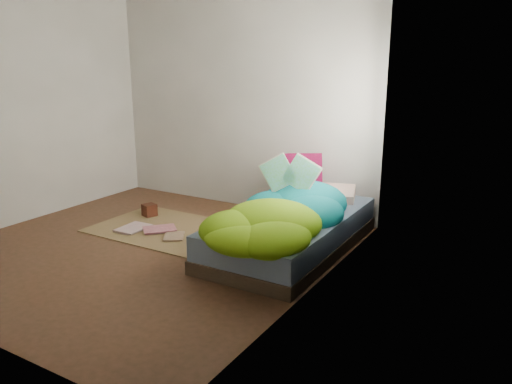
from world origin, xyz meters
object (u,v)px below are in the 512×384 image
at_px(bed, 291,232).
at_px(pillow_magenta, 301,174).
at_px(wooden_box, 149,210).
at_px(floor_book_b, 158,226).
at_px(floor_book_a, 124,227).
at_px(open_book, 290,163).

xyz_separation_m(bed, pillow_magenta, (-0.26, 0.73, 0.39)).
distance_m(wooden_box, floor_book_b, 0.45).
relative_size(bed, wooden_box, 14.55).
bearing_deg(pillow_magenta, floor_book_b, -176.13).
distance_m(pillow_magenta, wooden_box, 1.81).
bearing_deg(floor_book_a, pillow_magenta, 33.92).
bearing_deg(wooden_box, open_book, -0.14).
bearing_deg(pillow_magenta, floor_book_a, -176.87).
distance_m(bed, floor_book_b, 1.53).
bearing_deg(floor_book_b, floor_book_a, -105.43).
bearing_deg(floor_book_a, floor_book_b, 30.77).
xyz_separation_m(open_book, wooden_box, (-1.81, 0.00, -0.74)).
distance_m(bed, pillow_magenta, 0.87).
bearing_deg(open_book, floor_book_b, 171.32).
height_order(pillow_magenta, open_book, open_book).
height_order(open_book, wooden_box, open_book).
xyz_separation_m(pillow_magenta, open_book, (0.20, -0.67, 0.26)).
bearing_deg(bed, floor_book_a, -167.68).
bearing_deg(floor_book_a, bed, 10.20).
bearing_deg(wooden_box, floor_book_b, -36.35).
relative_size(floor_book_a, floor_book_b, 1.04).
bearing_deg(pillow_magenta, bed, -103.49).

